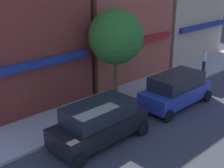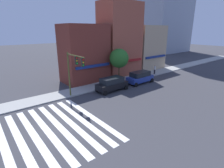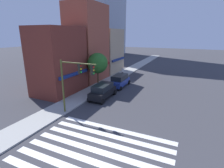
{
  "view_description": "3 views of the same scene",
  "coord_description": "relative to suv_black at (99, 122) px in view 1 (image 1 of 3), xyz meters",
  "views": [
    {
      "loc": [
        2.18,
        -4.89,
        7.63
      ],
      "look_at": [
        12.49,
        6.0,
        2.0
      ],
      "focal_mm": 50.0,
      "sensor_mm": 36.0,
      "label": 1
    },
    {
      "loc": [
        -4.52,
        -13.85,
        8.48
      ],
      "look_at": [
        10.46,
        4.7,
        1.0
      ],
      "focal_mm": 28.0,
      "sensor_mm": 36.0,
      "label": 2
    },
    {
      "loc": [
        -8.98,
        -5.65,
        8.35
      ],
      "look_at": [
        13.4,
        4.7,
        1.2
      ],
      "focal_mm": 28.0,
      "sensor_mm": 36.0,
      "label": 3
    }
  ],
  "objects": [
    {
      "name": "street_tree",
      "position": [
        3.74,
        2.8,
        2.94
      ],
      "size": [
        3.13,
        3.13,
        5.39
      ],
      "color": "brown",
      "rests_on": "sidewalk_left"
    },
    {
      "name": "suv_black",
      "position": [
        0.0,
        0.0,
        0.0
      ],
      "size": [
        4.74,
        2.12,
        1.94
      ],
      "rotation": [
        0.0,
        0.0,
        0.02
      ],
      "color": "black",
      "rests_on": "ground_plane"
    },
    {
      "name": "storefront_row",
      "position": [
        7.46,
        6.79,
        4.43
      ],
      "size": [
        22.85,
        5.3,
        13.21
      ],
      "color": "maroon",
      "rests_on": "ground_plane"
    },
    {
      "name": "pedestrian_white_shirt",
      "position": [
        12.33,
        2.05,
        0.04
      ],
      "size": [
        0.32,
        0.32,
        1.77
      ],
      "rotation": [
        0.0,
        0.0,
        4.9
      ],
      "color": "#23232D",
      "rests_on": "sidewalk_left"
    },
    {
      "name": "suv_blue",
      "position": [
        5.89,
        0.0,
        0.0
      ],
      "size": [
        4.73,
        2.12,
        1.94
      ],
      "rotation": [
        0.0,
        0.0,
        0.02
      ],
      "color": "navy",
      "rests_on": "ground_plane"
    }
  ]
}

